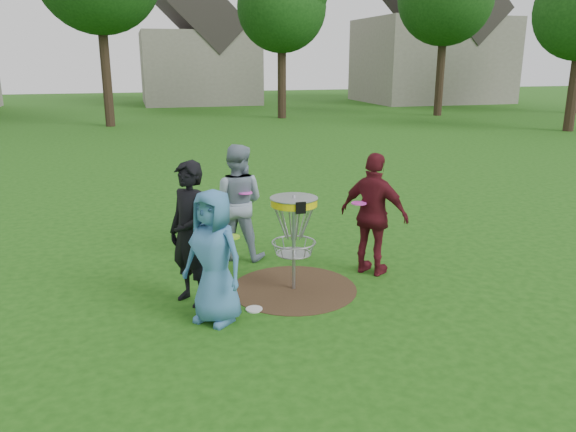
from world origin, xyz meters
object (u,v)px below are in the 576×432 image
object	(u,v)px
disc_golf_basket	(294,220)
player_black	(190,234)
player_maroon	(374,215)
player_grey	(237,202)
player_blue	(214,257)

from	to	relation	value
disc_golf_basket	player_black	bearing A→B (deg)	-177.85
player_maroon	disc_golf_basket	distance (m)	1.35
disc_golf_basket	player_grey	bearing A→B (deg)	108.84
player_blue	disc_golf_basket	world-z (taller)	player_blue
player_maroon	player_grey	bearing A→B (deg)	16.31
player_maroon	disc_golf_basket	world-z (taller)	player_maroon
player_grey	player_black	bearing A→B (deg)	84.48
player_black	player_grey	world-z (taller)	player_black
player_black	player_blue	bearing A→B (deg)	-15.42
player_blue	player_maroon	xyz separation A→B (m)	(2.54, 0.97, 0.08)
player_black	disc_golf_basket	world-z (taller)	player_black
player_maroon	player_black	bearing A→B (deg)	57.09
player_grey	disc_golf_basket	bearing A→B (deg)	133.49
player_blue	player_maroon	distance (m)	2.72
player_blue	player_grey	xyz separation A→B (m)	(0.70, 2.21, 0.10)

